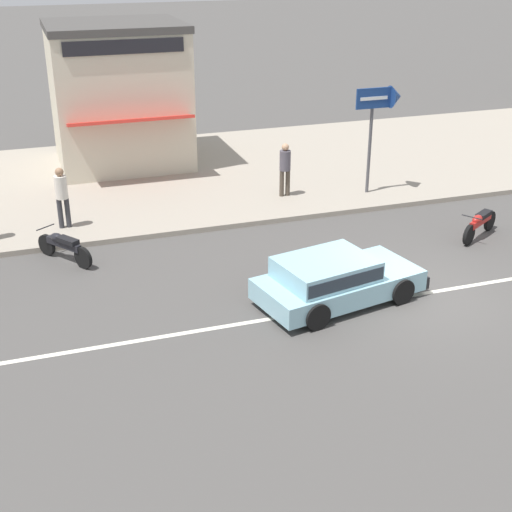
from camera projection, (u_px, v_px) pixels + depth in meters
The scene contains 10 objects.
ground_plane at pixel (415, 295), 16.48m from camera, with size 160.00×160.00×0.00m, color #4C4947.
lane_centre_stripe at pixel (415, 295), 16.48m from camera, with size 50.40×0.14×0.01m, color silver.
kerb_strip at pixel (269, 167), 25.30m from camera, with size 68.00×10.00×0.15m, color #9E9384.
hatchback_pale_blue_1 at pixel (334, 278), 15.94m from camera, with size 4.10×2.43×1.10m.
motorcycle_0 at pixel (64, 246), 18.02m from camera, with size 1.23×1.65×0.80m.
motorcycle_2 at pixel (480, 223), 19.45m from camera, with size 1.68×1.13×0.80m.
arrow_signboard at pixel (389, 103), 21.60m from camera, with size 1.49×0.68×3.32m.
pedestrian_mid_kerb at pixel (285, 166), 21.92m from camera, with size 0.34×0.34×1.67m.
pedestrian_far_end at pixel (62, 193), 19.49m from camera, with size 0.34×0.34×1.72m.
shopfront_far_kios at pixel (119, 95), 24.61m from camera, with size 4.52×4.90×4.83m.
Camera 1 is at (-8.15, -12.72, 7.60)m, focal length 50.00 mm.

